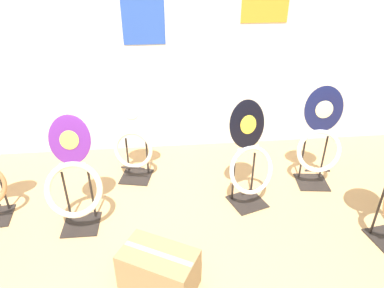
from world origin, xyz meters
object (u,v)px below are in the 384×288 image
Objects in this scene: toilet_seat_display_navy_moon at (319,143)px; storage_box at (159,270)px; toilet_seat_display_jazz_black at (250,157)px; toilet_seat_display_purple_note at (74,182)px; toilet_seat_display_white_plain at (133,136)px.

toilet_seat_display_navy_moon is 1.71× the size of storage_box.
toilet_seat_display_navy_moon is 1.03× the size of toilet_seat_display_jazz_black.
toilet_seat_display_purple_note is 0.93m from storage_box.
toilet_seat_display_white_plain is (-0.97, 0.47, 0.00)m from toilet_seat_display_jazz_black.
toilet_seat_display_purple_note is 1.63× the size of storage_box.
toilet_seat_display_jazz_black reaches higher than toilet_seat_display_purple_note.
toilet_seat_display_navy_moon reaches higher than toilet_seat_display_jazz_black.
toilet_seat_display_navy_moon is 1.80m from storage_box.
toilet_seat_display_purple_note reaches higher than storage_box.
toilet_seat_display_white_plain is 1.67× the size of storage_box.
toilet_seat_display_jazz_black is 1.66× the size of storage_box.
toilet_seat_display_white_plain is 1.33m from storage_box.
toilet_seat_display_purple_note is at bearing -123.16° from toilet_seat_display_white_plain.
toilet_seat_display_jazz_black is 1.02× the size of toilet_seat_display_purple_note.
toilet_seat_display_navy_moon is 1.02× the size of toilet_seat_display_white_plain.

